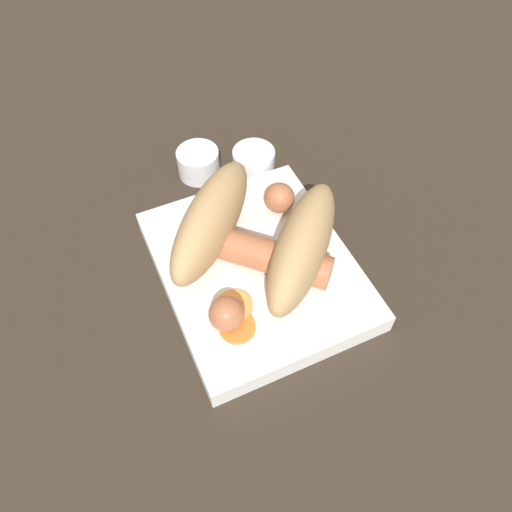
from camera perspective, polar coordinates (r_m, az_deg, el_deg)
The scene contains 7 objects.
ground_plane at distance 0.49m, azimuth -0.00°, elevation -2.29°, with size 3.00×3.00×0.00m, color #33281E.
food_tray at distance 0.48m, azimuth -0.00°, elevation -1.52°, with size 0.21×0.17×0.02m.
bread_roll at distance 0.45m, azimuth -0.03°, elevation 2.66°, with size 0.20×0.20×0.06m.
sausage at distance 0.46m, azimuth -0.09°, elevation 0.58°, with size 0.13×0.13×0.03m.
pickled_veggies at distance 0.44m, azimuth -2.36°, elevation -6.81°, with size 0.07×0.05×0.00m.
condiment_cup_near at distance 0.57m, azimuth -0.26°, elevation 10.53°, with size 0.05×0.05×0.03m.
condiment_cup_far at distance 0.58m, azimuth -6.68°, elevation 10.38°, with size 0.05×0.05×0.03m.
Camera 1 is at (-0.25, 0.11, 0.41)m, focal length 35.00 mm.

